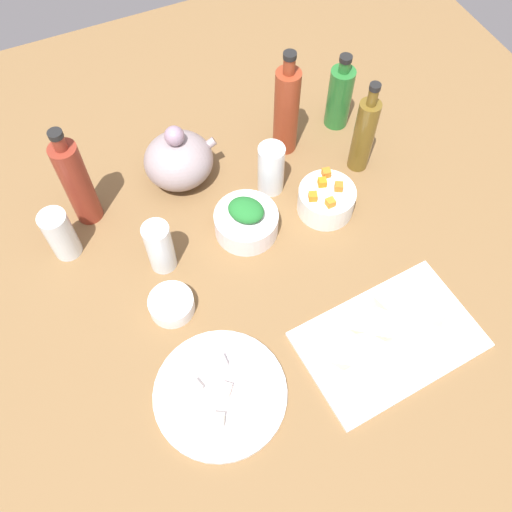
# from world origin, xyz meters

# --- Properties ---
(tabletop) EXTENTS (1.90, 1.90, 0.03)m
(tabletop) POSITION_xyz_m (0.00, 0.00, 0.01)
(tabletop) COLOR brown
(tabletop) RESTS_ON ground
(cutting_board) EXTENTS (0.37, 0.25, 0.01)m
(cutting_board) POSITION_xyz_m (0.17, -0.26, 0.03)
(cutting_board) COLOR white
(cutting_board) RESTS_ON tabletop
(plate_tofu) EXTENTS (0.25, 0.25, 0.01)m
(plate_tofu) POSITION_xyz_m (-0.18, -0.22, 0.04)
(plate_tofu) COLOR white
(plate_tofu) RESTS_ON tabletop
(bowl_greens) EXTENTS (0.14, 0.14, 0.06)m
(bowl_greens) POSITION_xyz_m (0.02, 0.10, 0.06)
(bowl_greens) COLOR white
(bowl_greens) RESTS_ON tabletop
(bowl_carrots) EXTENTS (0.13, 0.13, 0.06)m
(bowl_carrots) POSITION_xyz_m (0.21, 0.08, 0.06)
(bowl_carrots) COLOR white
(bowl_carrots) RESTS_ON tabletop
(bowl_small_side) EXTENTS (0.09, 0.09, 0.04)m
(bowl_small_side) POSITION_xyz_m (-0.20, -0.02, 0.05)
(bowl_small_side) COLOR white
(bowl_small_side) RESTS_ON tabletop
(teapot) EXTENTS (0.18, 0.15, 0.16)m
(teapot) POSITION_xyz_m (-0.06, 0.30, 0.09)
(teapot) COLOR gray
(teapot) RESTS_ON tabletop
(bottle_0) EXTENTS (0.06, 0.06, 0.28)m
(bottle_0) POSITION_xyz_m (0.21, 0.29, 0.15)
(bottle_0) COLOR maroon
(bottle_0) RESTS_ON tabletop
(bottle_1) EXTENTS (0.05, 0.05, 0.25)m
(bottle_1) POSITION_xyz_m (0.34, 0.16, 0.13)
(bottle_1) COLOR brown
(bottle_1) RESTS_ON tabletop
(bottle_2) EXTENTS (0.06, 0.06, 0.20)m
(bottle_2) POSITION_xyz_m (0.37, 0.31, 0.12)
(bottle_2) COLOR #27702E
(bottle_2) RESTS_ON tabletop
(bottle_3) EXTENTS (0.06, 0.06, 0.27)m
(bottle_3) POSITION_xyz_m (-0.29, 0.29, 0.15)
(bottle_3) COLOR maroon
(bottle_3) RESTS_ON tabletop
(drinking_glass_0) EXTENTS (0.06, 0.06, 0.13)m
(drinking_glass_0) POSITION_xyz_m (-0.36, 0.21, 0.09)
(drinking_glass_0) COLOR white
(drinking_glass_0) RESTS_ON tabletop
(drinking_glass_1) EXTENTS (0.06, 0.06, 0.13)m
(drinking_glass_1) POSITION_xyz_m (-0.18, 0.09, 0.10)
(drinking_glass_1) COLOR white
(drinking_glass_1) RESTS_ON tabletop
(drinking_glass_2) EXTENTS (0.06, 0.06, 0.13)m
(drinking_glass_2) POSITION_xyz_m (0.12, 0.19, 0.10)
(drinking_glass_2) COLOR white
(drinking_glass_2) RESTS_ON tabletop
(carrot_cube_0) EXTENTS (0.02, 0.02, 0.02)m
(carrot_cube_0) POSITION_xyz_m (0.20, 0.04, 0.10)
(carrot_cube_0) COLOR orange
(carrot_cube_0) RESTS_ON bowl_carrots
(carrot_cube_1) EXTENTS (0.02, 0.02, 0.02)m
(carrot_cube_1) POSITION_xyz_m (0.21, 0.10, 0.10)
(carrot_cube_1) COLOR orange
(carrot_cube_1) RESTS_ON bowl_carrots
(carrot_cube_2) EXTENTS (0.02, 0.02, 0.02)m
(carrot_cube_2) POSITION_xyz_m (0.17, 0.07, 0.10)
(carrot_cube_2) COLOR orange
(carrot_cube_2) RESTS_ON bowl_carrots
(carrot_cube_3) EXTENTS (0.02, 0.02, 0.02)m
(carrot_cube_3) POSITION_xyz_m (0.23, 0.07, 0.10)
(carrot_cube_3) COLOR orange
(carrot_cube_3) RESTS_ON bowl_carrots
(carrot_cube_4) EXTENTS (0.02, 0.02, 0.02)m
(carrot_cube_4) POSITION_xyz_m (0.23, 0.12, 0.10)
(carrot_cube_4) COLOR orange
(carrot_cube_4) RESTS_ON bowl_carrots
(chopped_greens_mound) EXTENTS (0.10, 0.10, 0.04)m
(chopped_greens_mound) POSITION_xyz_m (0.02, 0.10, 0.11)
(chopped_greens_mound) COLOR #22722D
(chopped_greens_mound) RESTS_ON bowl_greens
(tofu_cube_0) EXTENTS (0.02, 0.02, 0.02)m
(tofu_cube_0) POSITION_xyz_m (-0.15, -0.17, 0.05)
(tofu_cube_0) COLOR white
(tofu_cube_0) RESTS_ON plate_tofu
(tofu_cube_1) EXTENTS (0.03, 0.03, 0.02)m
(tofu_cube_1) POSITION_xyz_m (-0.17, -0.23, 0.05)
(tofu_cube_1) COLOR #FAE0D0
(tofu_cube_1) RESTS_ON plate_tofu
(tofu_cube_2) EXTENTS (0.03, 0.03, 0.02)m
(tofu_cube_2) POSITION_xyz_m (-0.22, -0.20, 0.05)
(tofu_cube_2) COLOR white
(tofu_cube_2) RESTS_ON plate_tofu
(tofu_cube_3) EXTENTS (0.03, 0.03, 0.02)m
(tofu_cube_3) POSITION_xyz_m (-0.20, -0.27, 0.05)
(tofu_cube_3) COLOR #EFE7C9
(tofu_cube_3) RESTS_ON plate_tofu
(dumpling_0) EXTENTS (0.05, 0.05, 0.03)m
(dumpling_0) POSITION_xyz_m (0.15, -0.27, 0.05)
(dumpling_0) COLOR beige
(dumpling_0) RESTS_ON cutting_board
(dumpling_1) EXTENTS (0.04, 0.04, 0.03)m
(dumpling_1) POSITION_xyz_m (0.11, -0.23, 0.05)
(dumpling_1) COLOR beige
(dumpling_1) RESTS_ON cutting_board
(dumpling_2) EXTENTS (0.07, 0.07, 0.03)m
(dumpling_2) POSITION_xyz_m (0.18, -0.20, 0.05)
(dumpling_2) COLOR beige
(dumpling_2) RESTS_ON cutting_board
(dumpling_3) EXTENTS (0.08, 0.08, 0.02)m
(dumpling_3) POSITION_xyz_m (0.27, -0.29, 0.05)
(dumpling_3) COLOR beige
(dumpling_3) RESTS_ON cutting_board
(dumpling_4) EXTENTS (0.06, 0.06, 0.03)m
(dumpling_4) POSITION_xyz_m (0.05, -0.29, 0.05)
(dumpling_4) COLOR beige
(dumpling_4) RESTS_ON cutting_board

